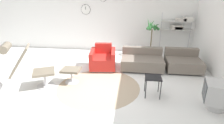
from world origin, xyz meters
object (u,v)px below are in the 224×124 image
ottoman (71,72)px  side_table (153,80)px  potted_plant (151,39)px  armchair_red (103,60)px  crt_television (218,95)px  couch_low (142,61)px  shelf_unit (180,25)px  couch_second (183,63)px  lounge_chair (26,63)px

ottoman → side_table: side_table is taller
potted_plant → ottoman: bearing=-131.0°
ottoman → armchair_red: size_ratio=0.51×
side_table → crt_television: bearing=-16.5°
ottoman → crt_television: (3.36, -0.77, 0.03)m
side_table → potted_plant: potted_plant is taller
side_table → potted_plant: 3.06m
couch_low → side_table: bearing=96.7°
crt_television → potted_plant: 3.59m
potted_plant → shelf_unit: bearing=13.2°
crt_television → potted_plant: (-1.06, 3.41, 0.32)m
couch_low → couch_second: bearing=-178.1°
lounge_chair → armchair_red: (1.62, 1.57, -0.41)m
lounge_chair → potted_plant: (3.25, 3.10, -0.05)m
armchair_red → potted_plant: 2.26m
armchair_red → shelf_unit: 3.32m
couch_low → shelf_unit: (1.41, 1.63, 0.95)m
armchair_red → crt_television: 3.29m
ottoman → couch_second: bearing=22.1°
shelf_unit → crt_television: bearing=-89.5°
crt_television → shelf_unit: shelf_unit is taller
couch_low → side_table: (0.19, -1.65, 0.17)m
crt_television → shelf_unit: size_ratio=0.37×
couch_second → side_table: size_ratio=2.22×
couch_low → lounge_chair: bearing=31.0°
armchair_red → couch_second: bearing=177.6°
lounge_chair → couch_low: size_ratio=0.92×
ottoman → couch_low: bearing=33.2°
ottoman → shelf_unit: 4.50m
lounge_chair → crt_television: lounge_chair is taller
potted_plant → shelf_unit: size_ratio=0.89×
shelf_unit → potted_plant: bearing=-166.8°
couch_second → shelf_unit: size_ratio=0.65×
couch_low → crt_television: size_ratio=2.18×
couch_second → potted_plant: size_ratio=0.72×
couch_low → side_table: couch_low is taller
crt_television → shelf_unit: (-0.03, 3.66, 0.86)m
ottoman → potted_plant: bearing=49.0°
armchair_red → couch_low: (1.25, 0.14, -0.05)m
couch_low → couch_second: size_ratio=1.25×
crt_television → ottoman: bearing=90.7°
potted_plant → crt_television: bearing=-72.7°
side_table → shelf_unit: (1.22, 3.28, 0.78)m
side_table → potted_plant: size_ratio=0.33×
armchair_red → lounge_chair: bearing=37.9°
lounge_chair → armchair_red: lounge_chair is taller
armchair_red → couch_second: armchair_red is taller
ottoman → lounge_chair: bearing=-154.4°
armchair_red → couch_second: 2.53m
couch_low → potted_plant: size_ratio=0.90×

